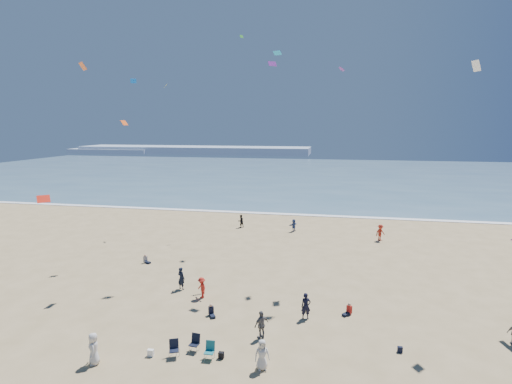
# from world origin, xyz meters

# --- Properties ---
(ocean) EXTENTS (220.00, 100.00, 0.06)m
(ocean) POSITION_xyz_m (0.00, 95.00, 0.03)
(ocean) COLOR #476B84
(ocean) RESTS_ON ground
(surf_line) EXTENTS (220.00, 1.20, 0.08)m
(surf_line) POSITION_xyz_m (0.00, 45.00, 0.04)
(surf_line) COLOR white
(surf_line) RESTS_ON ground
(headland_far) EXTENTS (110.00, 20.00, 3.20)m
(headland_far) POSITION_xyz_m (-60.00, 170.00, 1.60)
(headland_far) COLOR #7A8EA8
(headland_far) RESTS_ON ground
(headland_near) EXTENTS (40.00, 14.00, 2.00)m
(headland_near) POSITION_xyz_m (-100.00, 165.00, 1.00)
(headland_near) COLOR #7A8EA8
(headland_near) RESTS_ON ground
(standing_flyers) EXTENTS (28.44, 42.24, 1.85)m
(standing_flyers) POSITION_xyz_m (4.15, 14.67, 0.85)
(standing_flyers) COLOR #A52617
(standing_flyers) RESTS_ON ground
(seated_group) EXTENTS (19.70, 26.68, 0.84)m
(seated_group) POSITION_xyz_m (0.42, 8.51, 0.42)
(seated_group) COLOR silver
(seated_group) RESTS_ON ground
(chair_cluster) EXTENTS (2.70, 1.52, 1.00)m
(chair_cluster) POSITION_xyz_m (-1.56, 7.48, 0.50)
(chair_cluster) COLOR black
(chair_cluster) RESTS_ON ground
(white_tote) EXTENTS (0.35, 0.20, 0.40)m
(white_tote) POSITION_xyz_m (-3.89, 7.03, 0.20)
(white_tote) COLOR white
(white_tote) RESTS_ON ground
(black_backpack) EXTENTS (0.30, 0.22, 0.38)m
(black_backpack) POSITION_xyz_m (0.09, 7.57, 0.19)
(black_backpack) COLOR black
(black_backpack) RESTS_ON ground
(navy_bag) EXTENTS (0.28, 0.18, 0.34)m
(navy_bag) POSITION_xyz_m (10.04, 10.16, 0.17)
(navy_bag) COLOR black
(navy_bag) RESTS_ON ground
(kites_aloft) EXTENTS (35.77, 43.32, 24.33)m
(kites_aloft) POSITION_xyz_m (8.23, 13.28, 15.51)
(kites_aloft) COLOR #1893DE
(kites_aloft) RESTS_ON ground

